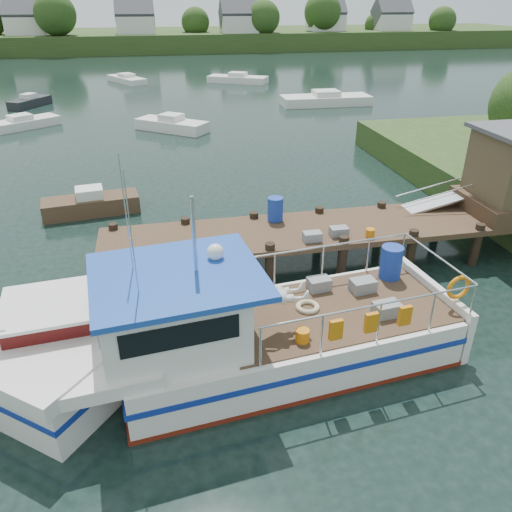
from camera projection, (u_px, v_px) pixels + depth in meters
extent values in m
plane|color=black|center=(275.00, 266.00, 17.87)|extent=(160.00, 160.00, 0.00)
cube|color=#30471D|center=(166.00, 40.00, 90.04)|extent=(140.00, 24.00, 3.00)
cylinder|color=#332114|center=(59.00, 39.00, 78.74)|extent=(0.60, 0.60, 4.80)
sphere|color=#2A4618|center=(55.00, 14.00, 77.09)|extent=(6.34, 6.34, 6.34)
cylinder|color=#332114|center=(131.00, 43.00, 82.86)|extent=(0.60, 0.60, 3.00)
sphere|color=#2A4618|center=(130.00, 28.00, 81.82)|extent=(3.96, 3.96, 3.96)
cylinder|color=#332114|center=(196.00, 39.00, 86.41)|extent=(0.60, 0.60, 3.60)
sphere|color=#2A4618|center=(195.00, 22.00, 85.17)|extent=(4.75, 4.75, 4.75)
cylinder|color=#332114|center=(263.00, 38.00, 84.77)|extent=(0.60, 0.60, 4.20)
sphere|color=#2A4618|center=(263.00, 18.00, 83.32)|extent=(5.54, 5.54, 5.54)
cylinder|color=#332114|center=(321.00, 34.00, 88.33)|extent=(0.60, 0.60, 4.80)
sphere|color=#2A4618|center=(323.00, 12.00, 86.68)|extent=(6.34, 6.34, 6.34)
cylinder|color=#332114|center=(374.00, 38.00, 92.45)|extent=(0.60, 0.60, 3.00)
sphere|color=#2A4618|center=(376.00, 25.00, 91.41)|extent=(3.96, 3.96, 3.96)
cylinder|color=#332114|center=(440.00, 37.00, 90.80)|extent=(0.60, 0.60, 3.60)
sphere|color=#2A4618|center=(442.00, 21.00, 89.56)|extent=(4.75, 4.75, 4.75)
cube|color=silver|center=(27.00, 27.00, 79.70)|extent=(6.00, 5.00, 3.00)
cube|color=#47474C|center=(25.00, 14.00, 78.82)|extent=(6.20, 5.09, 5.09)
cube|color=silver|center=(136.00, 26.00, 81.87)|extent=(6.00, 5.00, 3.00)
cube|color=#47474C|center=(135.00, 13.00, 80.99)|extent=(6.20, 5.09, 5.09)
cube|color=silver|center=(239.00, 25.00, 84.04)|extent=(6.00, 5.00, 3.00)
cube|color=#47474C|center=(239.00, 13.00, 83.16)|extent=(6.20, 5.09, 5.09)
cube|color=silver|center=(325.00, 24.00, 88.63)|extent=(6.00, 5.00, 3.00)
cube|color=#47474C|center=(326.00, 12.00, 87.75)|extent=(6.20, 5.09, 5.09)
cube|color=silver|center=(391.00, 23.00, 89.91)|extent=(6.00, 5.00, 3.00)
cube|color=#47474C|center=(392.00, 12.00, 89.02)|extent=(6.20, 5.09, 5.09)
cube|color=#463121|center=(330.00, 229.00, 17.62)|extent=(16.00, 3.00, 0.20)
cylinder|color=black|center=(113.00, 285.00, 15.45)|extent=(0.32, 0.32, 1.90)
cylinder|color=black|center=(116.00, 248.00, 17.71)|extent=(0.32, 0.32, 1.90)
cylinder|color=black|center=(193.00, 277.00, 15.90)|extent=(0.32, 0.32, 1.90)
cylinder|color=black|center=(187.00, 242.00, 18.15)|extent=(0.32, 0.32, 1.90)
cylinder|color=black|center=(270.00, 269.00, 16.35)|extent=(0.32, 0.32, 1.90)
cylinder|color=black|center=(254.00, 236.00, 18.60)|extent=(0.32, 0.32, 1.90)
cylinder|color=black|center=(342.00, 262.00, 16.79)|extent=(0.32, 0.32, 1.90)
cylinder|color=black|center=(318.00, 230.00, 19.05)|extent=(0.32, 0.32, 1.90)
cylinder|color=black|center=(410.00, 255.00, 17.24)|extent=(0.32, 0.32, 1.90)
cylinder|color=black|center=(379.00, 225.00, 19.49)|extent=(0.32, 0.32, 1.90)
cylinder|color=black|center=(475.00, 248.00, 17.69)|extent=(0.32, 0.32, 1.90)
cylinder|color=black|center=(437.00, 220.00, 19.94)|extent=(0.32, 0.32, 1.90)
cylinder|color=black|center=(493.00, 215.00, 20.39)|extent=(0.32, 0.32, 1.90)
cube|color=#463121|center=(509.00, 203.00, 18.68)|extent=(3.20, 3.00, 0.60)
cube|color=#A5A8AD|center=(440.00, 201.00, 19.08)|extent=(3.34, 0.90, 0.79)
cylinder|color=silver|center=(448.00, 192.00, 18.50)|extent=(3.34, 0.05, 0.76)
cylinder|color=silver|center=(437.00, 185.00, 19.19)|extent=(3.34, 0.05, 0.76)
cube|color=slate|center=(312.00, 236.00, 16.45)|extent=(0.60, 0.40, 0.30)
cube|color=slate|center=(339.00, 231.00, 16.80)|extent=(0.60, 0.40, 0.30)
cylinder|color=#C96E0B|center=(370.00, 233.00, 16.73)|extent=(0.30, 0.30, 0.28)
cylinder|color=#17349E|center=(275.00, 209.00, 17.83)|extent=(0.56, 0.56, 0.85)
cube|color=silver|center=(286.00, 339.00, 13.04)|extent=(8.77, 4.31, 1.29)
cube|color=silver|center=(58.00, 386.00, 11.49)|extent=(3.36, 3.36, 1.29)
cube|color=silver|center=(52.00, 358.00, 11.11)|extent=(3.66, 3.69, 0.39)
cube|color=silver|center=(104.00, 349.00, 11.43)|extent=(2.60, 3.44, 0.34)
cube|color=navy|center=(286.00, 334.00, 12.97)|extent=(8.88, 4.37, 0.16)
cube|color=navy|center=(57.00, 380.00, 11.41)|extent=(3.41, 3.41, 0.16)
cube|color=maroon|center=(285.00, 357.00, 13.32)|extent=(8.88, 4.35, 0.16)
cube|color=#463121|center=(335.00, 309.00, 13.11)|extent=(6.38, 3.71, 0.04)
cube|color=silver|center=(430.00, 307.00, 14.20)|extent=(0.61, 3.38, 1.52)
cube|color=silver|center=(170.00, 311.00, 11.54)|extent=(3.46, 3.26, 1.69)
cube|color=black|center=(181.00, 336.00, 10.14)|extent=(2.46, 0.33, 0.56)
cube|color=black|center=(159.00, 269.00, 12.62)|extent=(2.46, 0.33, 0.56)
cube|color=black|center=(97.00, 311.00, 10.94)|extent=(0.28, 2.02, 0.56)
cube|color=#1B45A7|center=(177.00, 276.00, 11.18)|extent=(4.17, 3.68, 0.13)
cylinder|color=silver|center=(194.00, 235.00, 10.86)|extent=(0.10, 0.10, 1.80)
cylinder|color=silver|center=(131.00, 235.00, 9.81)|extent=(0.03, 0.03, 2.70)
cylinder|color=silver|center=(126.00, 214.00, 10.75)|extent=(0.03, 0.03, 2.70)
sphere|color=silver|center=(215.00, 252.00, 11.74)|extent=(0.45, 0.45, 0.40)
cylinder|color=silver|center=(375.00, 305.00, 11.36)|extent=(5.59, 0.69, 0.05)
cylinder|color=silver|center=(318.00, 247.00, 13.97)|extent=(5.59, 0.69, 0.05)
cylinder|color=silver|center=(439.00, 257.00, 13.45)|extent=(0.40, 3.08, 0.05)
cylinder|color=silver|center=(260.00, 348.00, 10.84)|extent=(0.05, 0.05, 1.07)
cylinder|color=silver|center=(224.00, 279.00, 13.46)|extent=(0.05, 0.05, 1.07)
cylinder|color=silver|center=(322.00, 335.00, 11.25)|extent=(0.05, 0.05, 1.07)
cylinder|color=silver|center=(274.00, 271.00, 13.86)|extent=(0.05, 0.05, 1.07)
cylinder|color=silver|center=(379.00, 323.00, 11.65)|extent=(0.05, 0.05, 1.07)
cylinder|color=silver|center=(322.00, 263.00, 14.26)|extent=(0.05, 0.05, 1.07)
cylinder|color=silver|center=(432.00, 312.00, 12.06)|extent=(0.05, 0.05, 1.07)
cylinder|color=silver|center=(368.00, 256.00, 14.67)|extent=(0.05, 0.05, 1.07)
cylinder|color=silver|center=(472.00, 304.00, 12.38)|extent=(0.05, 0.05, 1.07)
cylinder|color=silver|center=(403.00, 250.00, 14.99)|extent=(0.05, 0.05, 1.07)
cube|color=slate|center=(387.00, 309.00, 12.76)|extent=(0.72, 0.52, 0.36)
cube|color=slate|center=(363.00, 286.00, 13.80)|extent=(0.72, 0.52, 0.36)
cube|color=slate|center=(319.00, 284.00, 13.87)|extent=(0.66, 0.50, 0.36)
cylinder|color=#17349E|center=(391.00, 263.00, 14.35)|extent=(0.70, 0.70, 0.99)
cylinder|color=#C96E0B|center=(302.00, 336.00, 11.81)|extent=(0.37, 0.37, 0.34)
torus|color=#BFB28C|center=(308.00, 307.00, 13.08)|extent=(0.70, 0.70, 0.13)
torus|color=#C96E0B|center=(459.00, 287.00, 12.91)|extent=(0.71, 0.19, 0.70)
cube|color=#C96E0B|center=(336.00, 330.00, 11.28)|extent=(0.33, 0.15, 0.51)
cube|color=#C96E0B|center=(371.00, 323.00, 11.53)|extent=(0.33, 0.15, 0.51)
cube|color=#C96E0B|center=(405.00, 316.00, 11.78)|extent=(0.33, 0.15, 0.51)
imported|color=silver|center=(267.00, 297.00, 11.81)|extent=(0.55, 0.77, 1.98)
cube|color=silver|center=(36.00, 360.00, 12.47)|extent=(7.21, 3.28, 1.07)
cube|color=#4A0C0C|center=(51.00, 323.00, 12.14)|extent=(2.12, 2.12, 1.02)
cube|color=silver|center=(47.00, 304.00, 11.89)|extent=(2.36, 2.36, 0.09)
cube|color=#463121|center=(91.00, 205.00, 22.04)|extent=(4.23, 1.92, 0.75)
cube|color=silver|center=(89.00, 193.00, 21.78)|extent=(1.26, 1.12, 0.48)
cube|color=silver|center=(238.00, 79.00, 54.85)|extent=(6.76, 4.95, 0.70)
cube|color=silver|center=(238.00, 74.00, 54.60)|extent=(2.33, 2.22, 0.45)
cube|color=silver|center=(21.00, 124.00, 36.15)|extent=(5.36, 4.54, 0.62)
cube|color=silver|center=(20.00, 117.00, 35.93)|extent=(1.95, 1.90, 0.40)
cube|color=silver|center=(172.00, 125.00, 35.50)|extent=(5.24, 4.72, 0.74)
cube|color=silver|center=(171.00, 117.00, 35.24)|extent=(1.95, 1.92, 0.48)
cube|color=silver|center=(326.00, 100.00, 43.84)|extent=(7.85, 2.84, 0.78)
cube|color=silver|center=(326.00, 93.00, 43.56)|extent=(2.23, 1.92, 0.50)
cube|color=silver|center=(127.00, 80.00, 54.94)|extent=(4.47, 5.96, 0.62)
cube|color=silver|center=(126.00, 75.00, 54.72)|extent=(1.98, 2.07, 0.40)
cube|color=black|center=(30.00, 103.00, 43.11)|extent=(3.26, 4.11, 0.70)
cube|color=silver|center=(29.00, 96.00, 42.86)|extent=(1.41, 1.46, 0.45)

